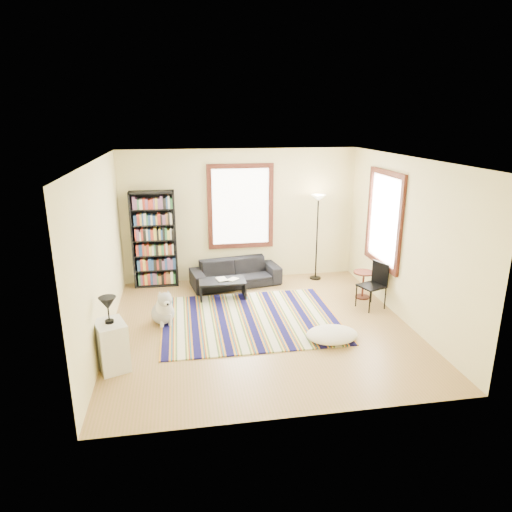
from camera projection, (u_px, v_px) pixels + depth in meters
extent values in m
cube|color=#A2764A|center=(261.00, 329.00, 7.80)|extent=(5.00, 5.00, 0.10)
cube|color=white|center=(261.00, 156.00, 6.95)|extent=(5.00, 5.00, 0.10)
cube|color=#F3EBA4|center=(240.00, 215.00, 9.78)|extent=(5.00, 0.10, 2.80)
cube|color=#F3EBA4|center=(302.00, 310.00, 4.97)|extent=(5.00, 0.10, 2.80)
cube|color=#F3EBA4|center=(97.00, 255.00, 6.97)|extent=(0.10, 5.00, 2.80)
cube|color=#F3EBA4|center=(408.00, 240.00, 7.78)|extent=(0.10, 5.00, 2.80)
cube|color=white|center=(241.00, 207.00, 9.64)|extent=(1.20, 0.06, 1.60)
cube|color=white|center=(384.00, 219.00, 8.46)|extent=(0.06, 1.20, 1.60)
cube|color=#0E0D41|center=(250.00, 319.00, 8.01)|extent=(3.07, 2.45, 0.02)
imported|color=black|center=(236.00, 273.00, 9.61)|extent=(1.02, 1.95, 0.54)
cube|color=black|center=(154.00, 239.00, 9.39)|extent=(0.90, 0.30, 2.00)
cube|color=black|center=(222.00, 289.00, 8.96)|extent=(1.02, 0.79, 0.36)
imported|color=beige|center=(217.00, 280.00, 8.89)|extent=(0.29, 0.24, 0.02)
imported|color=beige|center=(230.00, 279.00, 8.98)|extent=(0.27, 0.27, 0.02)
ellipsoid|color=silver|center=(332.00, 335.00, 7.24)|extent=(0.98, 0.85, 0.21)
cylinder|color=#401610|center=(363.00, 285.00, 8.93)|extent=(0.43, 0.43, 0.54)
cube|color=black|center=(371.00, 286.00, 8.40)|extent=(0.53, 0.52, 0.86)
cube|color=silver|center=(112.00, 346.00, 6.39)|extent=(0.53, 0.60, 0.70)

